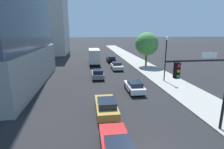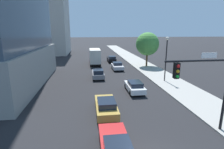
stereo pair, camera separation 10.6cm
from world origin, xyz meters
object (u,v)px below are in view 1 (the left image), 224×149
object	(u,v)px
traffic_light_pole	(206,79)
box_truck	(94,56)
car_white	(134,86)
construction_building	(44,6)
car_black	(111,59)
street_tree	(147,44)
street_lamp	(166,53)
car_gray	(98,74)
car_silver	(117,66)
car_gold	(106,106)
car_red	(117,149)

from	to	relation	value
traffic_light_pole	box_truck	distance (m)	29.06
car_white	box_truck	xyz separation A→B (m)	(-4.02, 18.97, 1.20)
construction_building	car_black	size ratio (longest dim) A/B	8.23
traffic_light_pole	street_tree	xyz separation A→B (m)	(4.00, 24.18, 0.59)
car_white	street_lamp	bearing A→B (deg)	34.92
car_gray	car_silver	bearing A→B (deg)	55.53
car_gray	car_black	distance (m)	14.74
car_silver	car_gold	distance (m)	18.71
car_red	car_gray	bearing A→B (deg)	90.00
car_white	box_truck	world-z (taller)	box_truck
street_lamp	box_truck	distance (m)	18.02
car_silver	box_truck	distance (m)	7.34
traffic_light_pole	construction_building	bearing A→B (deg)	112.25
construction_building	car_gray	size ratio (longest dim) A/B	8.41
street_lamp	car_gray	size ratio (longest dim) A/B	1.45
street_lamp	car_red	xyz separation A→B (m)	(-9.51, -15.13, -3.52)
traffic_light_pole	car_black	world-z (taller)	traffic_light_pole
car_red	car_white	bearing A→B (deg)	70.42
box_truck	street_lamp	bearing A→B (deg)	-57.85
traffic_light_pole	car_white	world-z (taller)	traffic_light_pole
box_truck	car_red	bearing A→B (deg)	-90.00
car_silver	car_red	bearing A→B (deg)	-99.41
traffic_light_pole	car_white	xyz separation A→B (m)	(-2.41, 9.29, -3.36)
street_tree	box_truck	world-z (taller)	street_tree
car_gray	box_truck	xyz separation A→B (m)	(0.00, 11.88, 1.19)
street_tree	car_silver	xyz separation A→B (m)	(-6.42, -1.94, -3.94)
street_lamp	traffic_light_pole	bearing A→B (deg)	-103.21
car_silver	car_black	size ratio (longest dim) A/B	0.98
box_truck	car_black	bearing A→B (deg)	29.86
box_truck	car_gold	bearing A→B (deg)	-90.00
car_red	box_truck	distance (m)	30.28
traffic_light_pole	car_gold	distance (m)	8.26
construction_building	box_truck	bearing A→B (deg)	-57.19
car_gold	car_gray	bearing A→B (deg)	90.00
car_gray	street_lamp	bearing A→B (deg)	-18.91
car_gold	car_black	size ratio (longest dim) A/B	1.04
traffic_light_pole	street_lamp	bearing A→B (deg)	76.79
car_white	car_black	bearing A→B (deg)	90.00
car_black	box_truck	distance (m)	4.77
car_black	construction_building	bearing A→B (deg)	132.83
street_lamp	car_silver	distance (m)	11.20
street_lamp	box_truck	world-z (taller)	street_lamp
construction_building	car_gold	bearing A→B (deg)	-73.05
box_truck	traffic_light_pole	bearing A→B (deg)	-77.18
traffic_light_pole	car_gray	world-z (taller)	traffic_light_pole
car_gold	car_black	xyz separation A→B (m)	(4.02, 26.60, 0.06)
car_black	car_silver	bearing A→B (deg)	-90.00
traffic_light_pole	car_white	distance (m)	10.17
construction_building	car_silver	world-z (taller)	construction_building
car_red	car_gold	size ratio (longest dim) A/B	1.02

